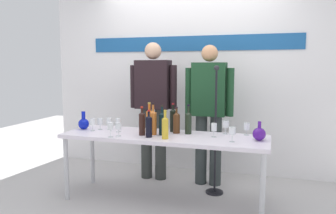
{
  "coord_description": "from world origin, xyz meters",
  "views": [
    {
      "loc": [
        1.06,
        -3.23,
        1.44
      ],
      "look_at": [
        0.0,
        0.15,
        1.0
      ],
      "focal_mm": 35.22,
      "sensor_mm": 36.0,
      "label": 1
    }
  ],
  "objects": [
    {
      "name": "wine_glass_left_5",
      "position": [
        -0.43,
        -0.2,
        0.83
      ],
      "size": [
        0.06,
        0.06,
        0.14
      ],
      "color": "white",
      "rests_on": "display_table"
    },
    {
      "name": "decanter_blue_left",
      "position": [
        -0.98,
        0.03,
        0.79
      ],
      "size": [
        0.12,
        0.12,
        0.21
      ],
      "color": "#0D1CB4",
      "rests_on": "display_table"
    },
    {
      "name": "wine_glass_left_0",
      "position": [
        -0.83,
        -0.03,
        0.82
      ],
      "size": [
        0.06,
        0.06,
        0.14
      ],
      "color": "white",
      "rests_on": "display_table"
    },
    {
      "name": "back_wall",
      "position": [
        0.0,
        1.23,
        1.5
      ],
      "size": [
        4.13,
        0.11,
        3.0
      ],
      "color": "white",
      "rests_on": "ground"
    },
    {
      "name": "wine_glass_left_2",
      "position": [
        -0.79,
        0.06,
        0.82
      ],
      "size": [
        0.06,
        0.06,
        0.13
      ],
      "color": "white",
      "rests_on": "display_table"
    },
    {
      "name": "wine_glass_left_1",
      "position": [
        -0.52,
        0.0,
        0.84
      ],
      "size": [
        0.06,
        0.06,
        0.15
      ],
      "color": "white",
      "rests_on": "display_table"
    },
    {
      "name": "wine_bottle_4",
      "position": [
        0.1,
        0.13,
        0.85
      ],
      "size": [
        0.07,
        0.07,
        0.29
      ],
      "color": "#532E16",
      "rests_on": "display_table"
    },
    {
      "name": "wine_glass_right_3",
      "position": [
        0.72,
        -0.11,
        0.83
      ],
      "size": [
        0.06,
        0.06,
        0.14
      ],
      "color": "white",
      "rests_on": "display_table"
    },
    {
      "name": "decanter_blue_right",
      "position": [
        0.97,
        0.03,
        0.79
      ],
      "size": [
        0.13,
        0.13,
        0.19
      ],
      "color": "#4D188F",
      "rests_on": "display_table"
    },
    {
      "name": "presenter_right",
      "position": [
        0.36,
        0.66,
        0.96
      ],
      "size": [
        0.59,
        0.22,
        1.69
      ],
      "color": "#2E3635",
      "rests_on": "ground"
    },
    {
      "name": "wine_bottle_7",
      "position": [
        0.07,
        -0.17,
        0.85
      ],
      "size": [
        0.07,
        0.07,
        0.29
      ],
      "color": "gold",
      "rests_on": "display_table"
    },
    {
      "name": "ground_plane",
      "position": [
        0.0,
        0.0,
        0.0
      ],
      "size": [
        10.0,
        10.0,
        0.0
      ],
      "primitive_type": "plane",
      "color": "#B4B0AE"
    },
    {
      "name": "wine_glass_right_0",
      "position": [
        0.83,
        0.25,
        0.81
      ],
      "size": [
        0.06,
        0.06,
        0.13
      ],
      "color": "white",
      "rests_on": "display_table"
    },
    {
      "name": "wine_bottle_2",
      "position": [
        0.04,
        0.21,
        0.86
      ],
      "size": [
        0.07,
        0.07,
        0.32
      ],
      "color": "black",
      "rests_on": "display_table"
    },
    {
      "name": "wine_bottle_8",
      "position": [
        -0.11,
        -0.01,
        0.86
      ],
      "size": [
        0.07,
        0.07,
        0.33
      ],
      "color": "#CD6A29",
      "rests_on": "display_table"
    },
    {
      "name": "wine_bottle_3",
      "position": [
        -0.01,
        -0.01,
        0.86
      ],
      "size": [
        0.07,
        0.07,
        0.32
      ],
      "color": "black",
      "rests_on": "display_table"
    },
    {
      "name": "presenter_left",
      "position": [
        -0.36,
        0.66,
        1.0
      ],
      "size": [
        0.62,
        0.22,
        1.74
      ],
      "color": "#303330",
      "rests_on": "ground"
    },
    {
      "name": "wine_glass_right_1",
      "position": [
        0.52,
        0.05,
        0.82
      ],
      "size": [
        0.06,
        0.06,
        0.14
      ],
      "color": "white",
      "rests_on": "display_table"
    },
    {
      "name": "microphone_stand",
      "position": [
        0.48,
        0.39,
        0.48
      ],
      "size": [
        0.2,
        0.2,
        1.45
      ],
      "color": "black",
      "rests_on": "ground"
    },
    {
      "name": "wine_bottle_6",
      "position": [
        -0.21,
        -0.08,
        0.86
      ],
      "size": [
        0.07,
        0.07,
        0.3
      ],
      "color": "black",
      "rests_on": "display_table"
    },
    {
      "name": "wine_bottle_1",
      "position": [
        -0.22,
        0.16,
        0.86
      ],
      "size": [
        0.07,
        0.07,
        0.32
      ],
      "color": "orange",
      "rests_on": "display_table"
    },
    {
      "name": "wine_glass_left_3",
      "position": [
        -0.68,
        0.09,
        0.82
      ],
      "size": [
        0.06,
        0.06,
        0.14
      ],
      "color": "white",
      "rests_on": "display_table"
    },
    {
      "name": "wine_glass_left_4",
      "position": [
        -0.48,
        -0.27,
        0.84
      ],
      "size": [
        0.06,
        0.06,
        0.15
      ],
      "color": "white",
      "rests_on": "display_table"
    },
    {
      "name": "wine_bottle_0",
      "position": [
        0.23,
        0.13,
        0.85
      ],
      "size": [
        0.07,
        0.07,
        0.32
      ],
      "color": "black",
      "rests_on": "display_table"
    },
    {
      "name": "wine_bottle_5",
      "position": [
        -0.11,
        -0.15,
        0.85
      ],
      "size": [
        0.07,
        0.07,
        0.28
      ],
      "color": "black",
      "rests_on": "display_table"
    },
    {
      "name": "display_table",
      "position": [
        0.0,
        0.0,
        0.66
      ],
      "size": [
        2.16,
        0.64,
        0.72
      ],
      "color": "white",
      "rests_on": "ground"
    },
    {
      "name": "wine_glass_right_2",
      "position": [
        0.61,
        0.24,
        0.83
      ],
      "size": [
        0.07,
        0.07,
        0.15
      ],
      "color": "white",
      "rests_on": "display_table"
    }
  ]
}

